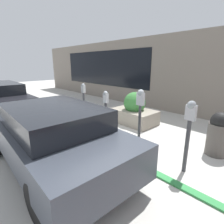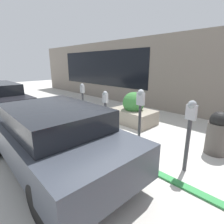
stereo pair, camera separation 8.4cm
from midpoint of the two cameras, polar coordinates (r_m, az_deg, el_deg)
ground_plane at (r=4.70m, az=-0.74°, el=-11.47°), size 40.00×40.00×0.00m
curb_strip at (r=4.65m, az=-1.49°, el=-11.56°), size 24.50×0.16×0.04m
building_facade at (r=7.94m, az=24.29°, el=11.03°), size 24.50×0.17×3.38m
parking_meter_nearest at (r=3.68m, az=24.50°, el=-4.06°), size 0.19×0.16×1.48m
parking_meter_second at (r=4.26m, az=9.71°, el=0.99°), size 0.19×0.16×1.56m
parking_meter_middle at (r=5.05m, az=-1.57°, el=1.14°), size 0.16×0.13×1.39m
parking_meter_fourth at (r=6.06m, az=-8.82°, el=4.17°), size 0.14×0.12×1.50m
planter_box at (r=6.44m, az=7.66°, el=0.17°), size 1.57×1.02×1.16m
parked_car_middle at (r=3.91m, az=-18.37°, el=-6.72°), size 4.18×1.86×1.32m
trash_bin at (r=4.88m, az=31.87°, el=-6.10°), size 0.49×0.49×1.06m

